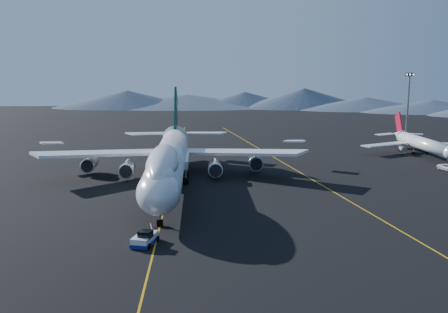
{
  "coord_description": "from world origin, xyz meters",
  "views": [
    {
      "loc": [
        6.1,
        -99.86,
        23.17
      ],
      "look_at": [
        11.15,
        1.06,
        6.0
      ],
      "focal_mm": 40.0,
      "sensor_mm": 36.0,
      "label": 1
    }
  ],
  "objects_px": {
    "second_jet": "(421,143)",
    "floodlight_mast": "(408,108)",
    "boeing_747": "(169,159)",
    "pushback_tug": "(145,240)"
  },
  "relations": [
    {
      "from": "second_jet",
      "to": "floodlight_mast",
      "type": "height_order",
      "value": "floodlight_mast"
    },
    {
      "from": "boeing_747",
      "to": "floodlight_mast",
      "type": "distance_m",
      "value": 94.56
    },
    {
      "from": "floodlight_mast",
      "to": "pushback_tug",
      "type": "bearing_deg",
      "value": -128.82
    },
    {
      "from": "pushback_tug",
      "to": "floodlight_mast",
      "type": "relative_size",
      "value": 0.23
    },
    {
      "from": "pushback_tug",
      "to": "floodlight_mast",
      "type": "bearing_deg",
      "value": 67.01
    },
    {
      "from": "pushback_tug",
      "to": "floodlight_mast",
      "type": "height_order",
      "value": "floodlight_mast"
    },
    {
      "from": "second_jet",
      "to": "floodlight_mast",
      "type": "xyz_separation_m",
      "value": [
        5.09,
        22.58,
        8.28
      ]
    },
    {
      "from": "pushback_tug",
      "to": "second_jet",
      "type": "xyz_separation_m",
      "value": [
        70.08,
        70.86,
        2.66
      ]
    },
    {
      "from": "boeing_747",
      "to": "floodlight_mast",
      "type": "xyz_separation_m",
      "value": [
        73.75,
        58.91,
        5.79
      ]
    },
    {
      "from": "pushback_tug",
      "to": "second_jet",
      "type": "bearing_deg",
      "value": 61.14
    }
  ]
}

